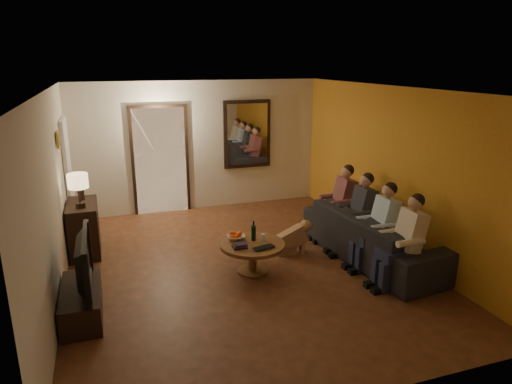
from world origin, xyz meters
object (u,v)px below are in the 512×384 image
object	(u,v)px
person_d	(340,206)
person_a	(405,245)
bowl	(236,237)
sofa	(374,236)
person_c	(359,217)
dog	(292,237)
wine_bottle	(254,230)
coffee_table	(253,258)
dresser	(84,228)
table_lamp	(79,191)
laptop	(266,249)
person_b	(380,229)
tv	(77,263)
tv_stand	(82,302)

from	to	relation	value
person_d	person_a	bearing A→B (deg)	-90.00
bowl	sofa	bearing A→B (deg)	-9.76
person_c	dog	size ratio (longest dim) A/B	2.14
dog	wine_bottle	distance (m)	0.89
dog	wine_bottle	size ratio (longest dim) A/B	1.81
dog	wine_bottle	xyz separation A→B (m)	(-0.76, -0.34, 0.32)
coffee_table	wine_bottle	bearing A→B (deg)	63.43
person_c	dresser	bearing A→B (deg)	161.73
dresser	sofa	distance (m)	4.55
sofa	coffee_table	distance (m)	1.93
dresser	dog	world-z (taller)	dresser
dresser	bowl	bearing A→B (deg)	-31.39
person_c	sofa	bearing A→B (deg)	-71.57
table_lamp	person_c	distance (m)	4.32
person_c	bowl	bearing A→B (deg)	178.25
table_lamp	person_d	xyz separation A→B (m)	(4.14, -0.55, -0.50)
person_c	laptop	distance (m)	1.78
dog	wine_bottle	world-z (taller)	wine_bottle
person_b	coffee_table	distance (m)	1.91
dresser	bowl	size ratio (longest dim) A/B	3.58
person_a	wine_bottle	distance (m)	2.11
tv	bowl	world-z (taller)	tv
dresser	table_lamp	distance (m)	0.72
tv	person_b	size ratio (longest dim) A/B	0.96
person_a	dog	bearing A→B (deg)	124.28
tv_stand	dog	world-z (taller)	dog
person_b	person_d	xyz separation A→B (m)	(0.00, 1.20, 0.00)
coffee_table	table_lamp	bearing A→B (deg)	150.63
dresser	tv_stand	world-z (taller)	dresser
table_lamp	wine_bottle	size ratio (longest dim) A/B	1.74
table_lamp	person_a	world-z (taller)	table_lamp
person_d	bowl	size ratio (longest dim) A/B	4.63
sofa	person_d	xyz separation A→B (m)	(-0.10, 0.90, 0.22)
coffee_table	wine_bottle	world-z (taller)	wine_bottle
sofa	person_a	size ratio (longest dim) A/B	2.15
person_c	person_d	distance (m)	0.60
dresser	bowl	distance (m)	2.51
person_a	bowl	size ratio (longest dim) A/B	4.63
tv_stand	dog	distance (m)	3.26
person_b	dog	size ratio (longest dim) A/B	2.14
tv	coffee_table	distance (m)	2.42
tv_stand	laptop	distance (m)	2.44
table_lamp	laptop	xyz separation A→B (m)	(2.42, -1.58, -0.63)
coffee_table	bowl	world-z (taller)	bowl
tv_stand	person_c	xyz separation A→B (m)	(4.14, 0.64, 0.41)
sofa	coffee_table	world-z (taller)	sofa
coffee_table	wine_bottle	size ratio (longest dim) A/B	3.02
dresser	tv_stand	xyz separation A→B (m)	(0.00, -2.01, -0.23)
dresser	coffee_table	distance (m)	2.78
tv	dresser	bearing A→B (deg)	0.00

